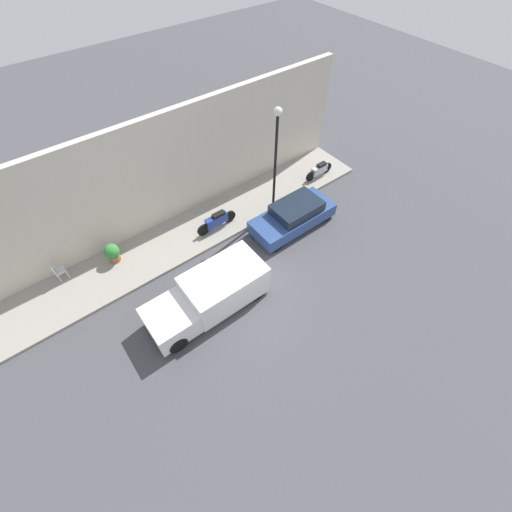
# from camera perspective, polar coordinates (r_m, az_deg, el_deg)

# --- Properties ---
(ground_plane) EXTENTS (60.00, 60.00, 0.00)m
(ground_plane) POSITION_cam_1_polar(r_m,az_deg,el_deg) (14.11, -2.17, -7.07)
(ground_plane) COLOR #47474C
(sidewalk) EXTENTS (2.76, 19.70, 0.12)m
(sidewalk) POSITION_cam_1_polar(r_m,az_deg,el_deg) (16.50, -11.28, 3.57)
(sidewalk) COLOR gray
(sidewalk) RESTS_ON ground_plane
(building_facade) EXTENTS (0.30, 19.70, 5.27)m
(building_facade) POSITION_cam_1_polar(r_m,az_deg,el_deg) (15.90, -15.56, 13.06)
(building_facade) COLOR beige
(building_facade) RESTS_ON ground_plane
(parked_car) EXTENTS (1.72, 4.13, 1.29)m
(parked_car) POSITION_cam_1_polar(r_m,az_deg,el_deg) (16.34, 6.27, 6.70)
(parked_car) COLOR #2D4784
(parked_car) RESTS_ON ground_plane
(delivery_van) EXTENTS (1.87, 4.81, 1.62)m
(delivery_van) POSITION_cam_1_polar(r_m,az_deg,el_deg) (13.31, -7.89, -6.45)
(delivery_van) COLOR white
(delivery_van) RESTS_ON ground_plane
(motorcycle_blue) EXTENTS (0.30, 2.08, 0.86)m
(motorcycle_blue) POSITION_cam_1_polar(r_m,az_deg,el_deg) (16.18, -6.56, 5.89)
(motorcycle_blue) COLOR navy
(motorcycle_blue) RESTS_ON sidewalk
(scooter_silver) EXTENTS (0.30, 1.82, 0.77)m
(scooter_silver) POSITION_cam_1_polar(r_m,az_deg,el_deg) (19.38, 10.51, 13.94)
(scooter_silver) COLOR #B7B7BF
(scooter_silver) RESTS_ON sidewalk
(streetlamp) EXTENTS (0.35, 0.35, 5.31)m
(streetlamp) POSITION_cam_1_polar(r_m,az_deg,el_deg) (15.14, 3.35, 17.50)
(streetlamp) COLOR black
(streetlamp) RESTS_ON sidewalk
(potted_plant) EXTENTS (0.64, 0.64, 0.92)m
(potted_plant) POSITION_cam_1_polar(r_m,az_deg,el_deg) (15.96, -22.83, 0.56)
(potted_plant) COLOR brown
(potted_plant) RESTS_ON sidewalk
(cafe_chair) EXTENTS (0.40, 0.40, 0.95)m
(cafe_chair) POSITION_cam_1_polar(r_m,az_deg,el_deg) (16.26, -30.20, -2.11)
(cafe_chair) COLOR silver
(cafe_chair) RESTS_ON sidewalk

